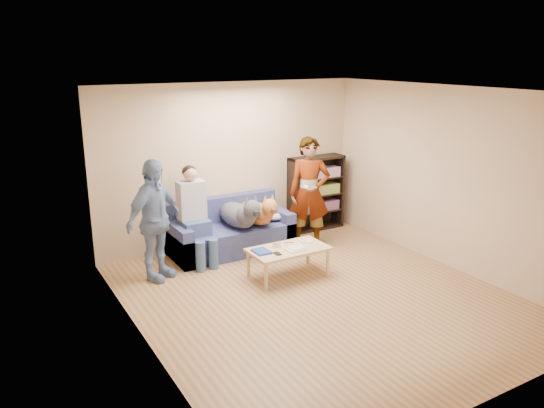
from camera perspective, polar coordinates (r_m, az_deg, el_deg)
ground at (r=6.94m, az=5.08°, el=-9.93°), size 5.00×5.00×0.00m
ceiling at (r=6.27m, az=5.67°, el=12.00°), size 5.00×5.00×0.00m
wall_back at (r=8.58m, az=-4.40°, el=4.31°), size 4.50×0.00×4.50m
wall_front at (r=4.79m, az=23.09°, el=-6.45°), size 4.50×0.00×4.50m
wall_left at (r=5.53m, az=-14.00°, el=-2.68°), size 0.00×5.00×5.00m
wall_right at (r=7.97m, az=18.66°, el=2.62°), size 0.00×5.00×5.00m
blanket at (r=8.57m, az=0.32°, el=-1.21°), size 0.40×0.34×0.14m
person_standing_right at (r=8.41m, az=4.03°, el=1.20°), size 0.78×0.70×1.78m
person_standing_left at (r=7.34m, az=-12.56°, el=-1.74°), size 1.06×0.85×1.69m
held_controller at (r=8.10m, az=3.68°, el=1.84°), size 0.06×0.13×0.03m
notebook_blue at (r=7.21m, az=-1.14°, el=-5.11°), size 0.20×0.26×0.03m
papers at (r=7.31m, az=2.53°, el=-4.87°), size 0.26×0.20×0.02m
magazine at (r=7.34m, az=2.64°, el=-4.68°), size 0.22×0.17×0.01m
camera_silver at (r=7.39m, az=0.50°, el=-4.46°), size 0.11×0.06×0.05m
controller_a at (r=7.58m, az=3.18°, el=-4.04°), size 0.04×0.13×0.03m
controller_b at (r=7.56m, az=4.02°, el=-4.11°), size 0.09×0.06×0.03m
headphone_cup_a at (r=7.45m, az=3.17°, el=-4.46°), size 0.07×0.07×0.02m
headphone_cup_b at (r=7.51m, az=2.83°, el=-4.27°), size 0.07×0.07×0.02m
pen_orange at (r=7.23m, az=2.32°, el=-5.14°), size 0.13×0.06×0.01m
pen_black at (r=7.57m, az=1.83°, el=-4.15°), size 0.13×0.08×0.01m
wallet at (r=7.14m, az=0.58°, el=-5.36°), size 0.07×0.12×0.02m
sofa at (r=8.39m, az=-4.57°, el=-3.18°), size 1.90×0.85×0.82m
person_seated at (r=7.89m, az=-8.36°, el=-0.80°), size 0.40×0.73×1.47m
dog_gray at (r=8.14m, az=-3.47°, el=-1.11°), size 0.42×1.25×0.61m
dog_tan at (r=8.29m, az=-1.52°, el=-0.87°), size 0.39×1.16×0.57m
coffee_table at (r=7.38m, az=1.78°, el=-5.10°), size 1.10×0.60×0.42m
bookshelf at (r=9.35m, az=4.71°, el=1.36°), size 1.00×0.34×1.30m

